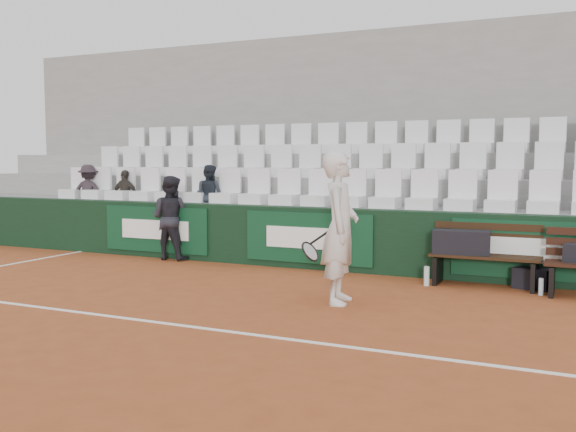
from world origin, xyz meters
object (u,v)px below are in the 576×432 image
at_px(water_bottle_near, 427,276).
at_px(spectator_b, 125,173).
at_px(sports_bag_ground, 533,278).
at_px(spectator_c, 209,171).
at_px(ball_kid, 170,218).
at_px(tennis_player, 340,228).
at_px(water_bottle_far, 541,287).
at_px(spectator_a, 88,170).
at_px(bench_left, 485,271).
at_px(sports_bag_left, 461,242).

distance_m(water_bottle_near, spectator_b, 6.52).
height_order(sports_bag_ground, spectator_c, spectator_c).
bearing_deg(ball_kid, spectator_b, -27.81).
bearing_deg(sports_bag_ground, spectator_b, 174.02).
distance_m(sports_bag_ground, tennis_player, 2.98).
xyz_separation_m(ball_kid, spectator_c, (0.37, 0.71, 0.82)).
relative_size(tennis_player, spectator_b, 1.82).
bearing_deg(spectator_c, ball_kid, 65.30).
height_order(sports_bag_ground, tennis_player, tennis_player).
distance_m(ball_kid, spectator_b, 1.88).
distance_m(water_bottle_far, tennis_player, 2.85).
distance_m(spectator_a, spectator_c, 2.88).
xyz_separation_m(bench_left, spectator_c, (-5.08, 0.92, 1.34)).
xyz_separation_m(sports_bag_left, ball_kid, (-5.13, 0.24, 0.13)).
xyz_separation_m(sports_bag_left, water_bottle_far, (1.08, -0.26, -0.50)).
relative_size(sports_bag_ground, tennis_player, 0.25).
bearing_deg(spectator_b, tennis_player, 150.61).
distance_m(sports_bag_ground, water_bottle_far, 0.43).
distance_m(sports_bag_left, ball_kid, 5.13).
xyz_separation_m(sports_bag_left, tennis_player, (-1.17, -1.79, 0.32)).
bearing_deg(bench_left, ball_kid, 177.75).
height_order(tennis_player, spectator_a, spectator_a).
height_order(bench_left, sports_bag_ground, bench_left).
bearing_deg(bench_left, sports_bag_ground, 10.97).
height_order(sports_bag_ground, water_bottle_near, sports_bag_ground).
bearing_deg(sports_bag_left, tennis_player, -123.19).
bearing_deg(ball_kid, tennis_player, 149.43).
bearing_deg(spectator_b, bench_left, 169.48).
xyz_separation_m(water_bottle_near, spectator_a, (-7.20, 1.19, 1.43)).
distance_m(bench_left, water_bottle_far, 0.82).
height_order(sports_bag_left, water_bottle_near, sports_bag_left).
height_order(water_bottle_far, spectator_b, spectator_b).
relative_size(spectator_a, spectator_c, 1.00).
bearing_deg(ball_kid, spectator_c, -121.24).
xyz_separation_m(spectator_b, spectator_c, (1.94, 0.00, 0.05)).
relative_size(sports_bag_left, spectator_a, 0.69).
bearing_deg(bench_left, tennis_player, -129.52).
relative_size(sports_bag_ground, water_bottle_near, 1.71).
bearing_deg(bench_left, water_bottle_far, -20.31).
distance_m(sports_bag_left, spectator_c, 4.94).
bearing_deg(water_bottle_far, ball_kid, 175.44).
relative_size(ball_kid, spectator_a, 1.32).
bearing_deg(sports_bag_left, spectator_a, 172.94).
height_order(bench_left, water_bottle_far, bench_left).
height_order(bench_left, spectator_c, spectator_c).
xyz_separation_m(water_bottle_near, tennis_player, (-0.74, -1.55, 0.80)).
height_order(bench_left, sports_bag_left, sports_bag_left).
relative_size(bench_left, tennis_player, 0.80).
xyz_separation_m(water_bottle_far, ball_kid, (-6.21, 0.49, 0.63)).
height_order(sports_bag_left, spectator_a, spectator_a).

